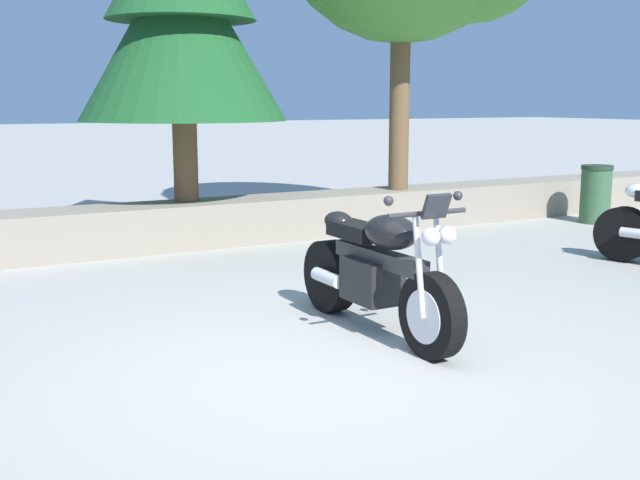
{
  "coord_description": "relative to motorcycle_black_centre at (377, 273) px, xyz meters",
  "views": [
    {
      "loc": [
        -2.4,
        -4.42,
        1.8
      ],
      "look_at": [
        0.68,
        1.2,
        0.65
      ],
      "focal_mm": 43.61,
      "sensor_mm": 36.0,
      "label": 1
    }
  ],
  "objects": [
    {
      "name": "pine_tree_far_left",
      "position": [
        -0.02,
        4.39,
        2.49
      ],
      "size": [
        2.55,
        2.55,
        4.38
      ],
      "color": "brown",
      "rests_on": "stone_wall"
    },
    {
      "name": "motorcycle_black_centre",
      "position": [
        0.0,
        0.0,
        0.0
      ],
      "size": [
        0.67,
        2.06,
        1.18
      ],
      "color": "black",
      "rests_on": "ground"
    },
    {
      "name": "trash_bin",
      "position": [
        5.89,
        3.14,
        -0.05
      ],
      "size": [
        0.46,
        0.46,
        0.86
      ],
      "color": "#335638",
      "rests_on": "ground"
    },
    {
      "name": "stone_wall",
      "position": [
        -0.83,
        4.27,
        -0.21
      ],
      "size": [
        36.0,
        0.8,
        0.55
      ],
      "primitive_type": "cube",
      "color": "gray",
      "rests_on": "ground"
    },
    {
      "name": "ground_plane",
      "position": [
        -0.83,
        -0.53,
        -0.49
      ],
      "size": [
        120.0,
        120.0,
        0.0
      ],
      "primitive_type": "plane",
      "color": "#A3A099"
    }
  ]
}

